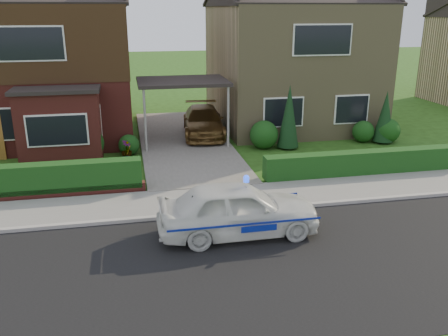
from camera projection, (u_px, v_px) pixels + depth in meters
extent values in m
plane|color=#214412|center=(243.00, 269.00, 10.78)|extent=(120.00, 120.00, 0.00)
cube|color=black|center=(243.00, 269.00, 10.78)|extent=(60.00, 6.00, 0.02)
cube|color=#9E9993|center=(218.00, 213.00, 13.60)|extent=(60.00, 0.16, 0.12)
cube|color=slate|center=(212.00, 200.00, 14.58)|extent=(60.00, 2.00, 0.10)
cube|color=#666059|center=(184.00, 141.00, 20.98)|extent=(3.80, 12.00, 0.12)
cube|color=maroon|center=(49.00, 71.00, 21.76)|extent=(7.20, 8.00, 5.80)
cube|color=white|center=(81.00, 121.00, 18.80)|extent=(1.60, 0.08, 1.30)
cube|color=white|center=(29.00, 44.00, 17.55)|extent=(2.60, 0.08, 1.30)
cube|color=black|center=(45.00, 39.00, 21.30)|extent=(7.26, 8.06, 2.90)
cube|color=maroon|center=(60.00, 127.00, 18.05)|extent=(3.00, 1.40, 2.70)
cube|color=black|center=(56.00, 90.00, 17.60)|extent=(3.20, 1.60, 0.14)
cube|color=#94825A|center=(289.00, 66.00, 23.97)|extent=(7.20, 8.00, 5.80)
cube|color=white|center=(283.00, 112.00, 20.41)|extent=(1.80, 0.08, 1.30)
cube|color=white|center=(351.00, 109.00, 21.02)|extent=(1.60, 0.08, 1.30)
cube|color=white|center=(322.00, 40.00, 19.76)|extent=(2.60, 0.08, 1.30)
cube|color=black|center=(182.00, 81.00, 20.14)|extent=(3.80, 3.00, 0.14)
cylinder|color=gray|center=(145.00, 121.00, 18.95)|extent=(0.10, 0.10, 2.70)
cylinder|color=gray|center=(228.00, 118.00, 19.60)|extent=(0.10, 0.10, 2.70)
cube|color=maroon|center=(19.00, 196.00, 14.54)|extent=(7.70, 0.25, 0.36)
cube|color=#113711|center=(21.00, 199.00, 14.74)|extent=(7.50, 0.55, 0.90)
cube|color=#113711|center=(366.00, 175.00, 16.86)|extent=(7.50, 0.55, 0.80)
sphere|color=#113711|center=(87.00, 143.00, 18.45)|extent=(1.32, 1.32, 1.32)
sphere|color=#113711|center=(129.00, 145.00, 19.11)|extent=(0.84, 0.84, 0.84)
sphere|color=#113711|center=(264.00, 135.00, 19.93)|extent=(1.20, 1.20, 1.20)
sphere|color=#113711|center=(363.00, 131.00, 20.94)|extent=(0.96, 0.96, 0.96)
sphere|color=#113711|center=(388.00, 131.00, 20.84)|extent=(1.08, 1.08, 1.08)
cone|color=black|center=(289.00, 118.00, 19.72)|extent=(0.90, 0.90, 2.60)
cone|color=black|center=(385.00, 118.00, 20.62)|extent=(0.90, 0.90, 2.20)
imported|color=silver|center=(238.00, 209.00, 12.22)|extent=(1.69, 4.17, 1.42)
sphere|color=#193FF2|center=(246.00, 180.00, 12.00)|extent=(0.17, 0.17, 0.17)
cube|color=navy|center=(246.00, 225.00, 11.45)|extent=(3.83, 0.01, 0.05)
cube|color=navy|center=(231.00, 199.00, 13.02)|extent=(3.83, 0.01, 0.05)
ellipsoid|color=black|center=(194.00, 204.00, 11.81)|extent=(0.22, 0.17, 0.21)
sphere|color=white|center=(195.00, 206.00, 11.76)|extent=(0.11, 0.11, 0.11)
sphere|color=black|center=(194.00, 199.00, 11.75)|extent=(0.13, 0.13, 0.13)
cone|color=black|center=(193.00, 197.00, 11.73)|extent=(0.04, 0.04, 0.05)
cone|color=black|center=(196.00, 197.00, 11.75)|extent=(0.04, 0.04, 0.05)
imported|color=brown|center=(203.00, 121.00, 21.65)|extent=(2.21, 4.52, 1.27)
imported|color=gray|center=(30.00, 156.00, 17.72)|extent=(0.44, 0.30, 0.81)
imported|color=gray|center=(127.00, 156.00, 17.77)|extent=(0.54, 0.53, 0.76)
imported|color=gray|center=(127.00, 150.00, 18.55)|extent=(0.56, 0.56, 0.75)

